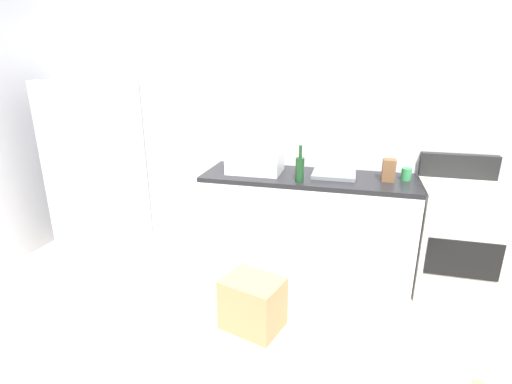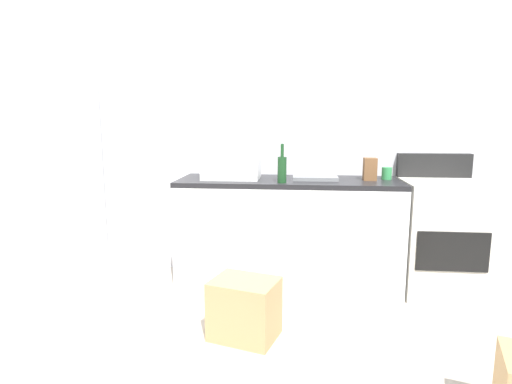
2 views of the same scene
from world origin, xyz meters
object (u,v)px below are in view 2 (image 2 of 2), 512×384
Objects in this scene: microwave at (232,162)px; cardboard_box_medium at (245,309)px; wine_bottle at (282,169)px; stove_oven at (439,235)px; refrigerator at (48,184)px; knife_block at (370,169)px; coffee_mug at (387,173)px.

cardboard_box_medium is (0.22, -0.92, -0.84)m from microwave.
stove_oven is at bearing 9.13° from wine_bottle.
wine_bottle is at bearing -25.49° from microwave.
refrigerator is 4.16× the size of cardboard_box_medium.
stove_oven is 6.11× the size of knife_block.
coffee_mug is (2.84, 0.12, 0.11)m from refrigerator.
microwave reaches higher than stove_oven.
wine_bottle reaches higher than cardboard_box_medium.
cardboard_box_medium is at bearing -134.24° from knife_block.
refrigerator is 5.59× the size of wine_bottle.
refrigerator reaches higher than microwave.
cardboard_box_medium is at bearing -147.94° from stove_oven.
knife_block reaches higher than cardboard_box_medium.
wine_bottle reaches higher than knife_block.
knife_block is 1.51m from cardboard_box_medium.
microwave is (-1.69, -0.00, 0.57)m from stove_oven.
wine_bottle is 0.74× the size of cardboard_box_medium.
refrigerator is 1.53× the size of stove_oven.
microwave is 2.56× the size of knife_block.
refrigerator is 9.32× the size of knife_block.
coffee_mug is 0.56× the size of knife_block.
microwave is 1.14× the size of cardboard_box_medium.
stove_oven is (3.27, 0.06, -0.37)m from refrigerator.
coffee_mug is at bearing 171.64° from stove_oven.
stove_oven is 1.75m from cardboard_box_medium.
knife_block is at bearing 179.82° from stove_oven.
microwave is (1.58, 0.05, 0.20)m from refrigerator.
microwave is 1.27m from coffee_mug.
coffee_mug is at bearing 2.91° from microwave.
wine_bottle is at bearing -163.54° from knife_block.
refrigerator is 3.65× the size of microwave.
microwave is 4.60× the size of coffee_mug.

